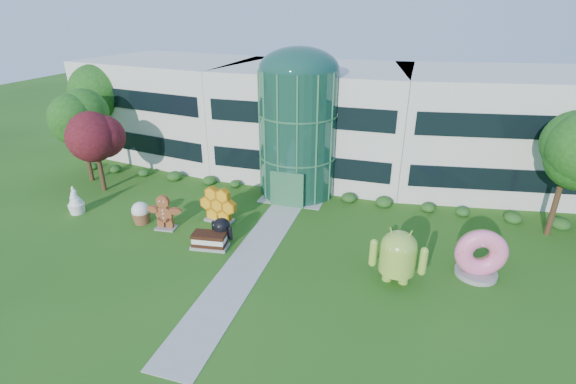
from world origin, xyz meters
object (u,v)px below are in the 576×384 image
(donut, at_px, (480,252))
(android_black, at_px, (222,228))
(android_green, at_px, (398,253))
(gingerbread, at_px, (164,212))

(donut, bearing_deg, android_black, 175.33)
(android_green, bearing_deg, donut, 25.57)
(android_black, relative_size, gingerbread, 0.73)
(android_green, distance_m, gingerbread, 15.60)
(android_black, bearing_deg, donut, 19.89)
(android_green, relative_size, donut, 1.21)
(android_green, distance_m, android_black, 11.09)
(donut, distance_m, gingerbread, 19.89)
(android_green, relative_size, android_black, 1.82)
(android_black, relative_size, donut, 0.67)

